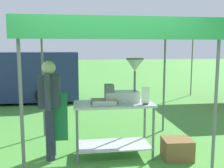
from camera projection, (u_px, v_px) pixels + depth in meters
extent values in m
plane|color=#478E38|center=(87.00, 99.00, 9.26)|extent=(70.00, 70.00, 0.00)
cylinder|color=slate|center=(21.00, 108.00, 3.17)|extent=(0.04, 0.04, 2.14)
cylinder|color=slate|center=(216.00, 102.00, 3.51)|extent=(0.04, 0.04, 2.14)
cylinder|color=slate|center=(43.00, 85.00, 5.23)|extent=(0.04, 0.04, 2.14)
cylinder|color=slate|center=(164.00, 83.00, 5.57)|extent=(0.04, 0.04, 2.14)
cube|color=#2D934C|center=(112.00, 26.00, 4.22)|extent=(2.76, 2.30, 0.05)
cube|color=#2D934C|center=(125.00, 29.00, 3.12)|extent=(2.76, 0.02, 0.24)
cube|color=#B7B7BC|center=(114.00, 104.00, 4.25)|extent=(1.31, 0.63, 0.04)
cube|color=#B7B7BC|center=(114.00, 145.00, 4.34)|extent=(1.20, 0.58, 0.02)
cylinder|color=slate|center=(77.00, 138.00, 3.97)|extent=(0.04, 0.04, 0.88)
cylinder|color=slate|center=(153.00, 134.00, 4.13)|extent=(0.04, 0.04, 0.88)
cylinder|color=slate|center=(77.00, 127.00, 4.49)|extent=(0.04, 0.04, 0.88)
cylinder|color=slate|center=(145.00, 125.00, 4.65)|extent=(0.04, 0.04, 0.88)
cube|color=#B7B7BC|center=(104.00, 103.00, 4.17)|extent=(0.42, 0.29, 0.01)
cube|color=#B7B7BC|center=(105.00, 103.00, 4.02)|extent=(0.42, 0.01, 0.06)
cube|color=#B7B7BC|center=(103.00, 100.00, 4.30)|extent=(0.42, 0.01, 0.06)
cube|color=#B7B7BC|center=(91.00, 102.00, 4.13)|extent=(0.01, 0.29, 0.06)
cube|color=#B7B7BC|center=(116.00, 101.00, 4.19)|extent=(0.01, 0.29, 0.06)
torus|color=gold|center=(106.00, 102.00, 4.20)|extent=(0.12, 0.12, 0.03)
torus|color=gold|center=(107.00, 103.00, 4.08)|extent=(0.09, 0.09, 0.03)
torus|color=gold|center=(98.00, 101.00, 4.24)|extent=(0.13, 0.13, 0.03)
torus|color=gold|center=(100.00, 103.00, 4.14)|extent=(0.11, 0.11, 0.03)
torus|color=gold|center=(111.00, 101.00, 4.27)|extent=(0.09, 0.09, 0.03)
torus|color=gold|center=(111.00, 103.00, 4.13)|extent=(0.09, 0.09, 0.03)
torus|color=gold|center=(96.00, 103.00, 4.07)|extent=(0.12, 0.12, 0.03)
torus|color=gold|center=(112.00, 101.00, 4.16)|extent=(0.13, 0.13, 0.03)
cube|color=#B7B7BC|center=(122.00, 97.00, 4.31)|extent=(0.56, 0.28, 0.18)
cube|color=slate|center=(109.00, 88.00, 4.26)|extent=(0.14, 0.22, 0.12)
cylinder|color=slate|center=(135.00, 81.00, 4.30)|extent=(0.04, 0.04, 0.33)
cone|color=#B7B7BC|center=(135.00, 65.00, 4.27)|extent=(0.28, 0.28, 0.19)
cylinder|color=slate|center=(135.00, 59.00, 4.25)|extent=(0.29, 0.29, 0.02)
cube|color=black|center=(145.00, 104.00, 4.13)|extent=(0.08, 0.05, 0.02)
cube|color=white|center=(146.00, 95.00, 4.11)|extent=(0.13, 0.02, 0.27)
cylinder|color=#2D3347|center=(51.00, 131.00, 4.33)|extent=(0.14, 0.14, 0.86)
cylinder|color=#2D3347|center=(50.00, 135.00, 4.14)|extent=(0.14, 0.14, 0.86)
cube|color=#383D4C|center=(49.00, 91.00, 4.14)|extent=(0.34, 0.23, 0.52)
cube|color=#237F47|center=(58.00, 117.00, 4.21)|extent=(0.32, 0.03, 0.80)
cylinder|color=#383D4C|center=(51.00, 88.00, 4.35)|extent=(0.09, 0.09, 0.58)
cylinder|color=#383D4C|center=(48.00, 92.00, 3.92)|extent=(0.09, 0.09, 0.58)
sphere|color=beige|center=(49.00, 68.00, 4.09)|extent=(0.22, 0.22, 0.22)
cube|color=brown|center=(177.00, 149.00, 4.23)|extent=(0.49, 0.42, 0.34)
cube|color=#1E2833|center=(61.00, 63.00, 9.08)|extent=(0.14, 1.62, 0.70)
cylinder|color=black|center=(51.00, 87.00, 10.05)|extent=(0.69, 0.26, 0.68)
cylinder|color=black|center=(47.00, 95.00, 8.23)|extent=(0.69, 0.26, 0.68)
cylinder|color=slate|center=(192.00, 67.00, 9.94)|extent=(0.04, 0.04, 2.22)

